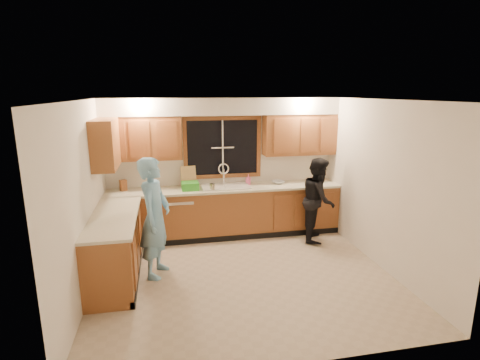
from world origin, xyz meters
name	(u,v)px	position (x,y,z in m)	size (l,w,h in m)	color
floor	(244,275)	(0.00, 0.00, 0.00)	(4.20, 4.20, 0.00)	#BEAA92
ceiling	(244,100)	(0.00, 0.00, 2.50)	(4.20, 4.20, 0.00)	white
wall_back	(223,166)	(0.00, 1.90, 1.25)	(4.20, 4.20, 0.00)	white
wall_left	(83,201)	(-2.10, 0.00, 1.25)	(3.80, 3.80, 0.00)	white
wall_right	(382,185)	(2.10, 0.00, 1.25)	(3.80, 3.80, 0.00)	white
base_cabinets_back	(226,212)	(0.00, 1.60, 0.44)	(4.20, 0.60, 0.88)	#98582C
base_cabinets_left	(115,247)	(-1.80, 0.35, 0.44)	(0.60, 1.90, 0.88)	#98582C
countertop_back	(226,188)	(0.00, 1.58, 0.90)	(4.20, 0.63, 0.04)	beige
countertop_left	(114,217)	(-1.79, 0.35, 0.90)	(0.63, 1.90, 0.04)	beige
upper_cabinets_left	(142,138)	(-1.43, 1.73, 1.83)	(1.35, 0.33, 0.75)	#98582C
upper_cabinets_right	(299,135)	(1.43, 1.73, 1.83)	(1.35, 0.33, 0.75)	#98582C
upper_cabinets_return	(105,144)	(-1.94, 1.12, 1.83)	(0.33, 0.90, 0.75)	#98582C
soffit	(224,106)	(0.00, 1.72, 2.35)	(4.20, 0.35, 0.30)	silver
window_frame	(223,148)	(0.00, 1.89, 1.60)	(1.44, 0.03, 1.14)	black
sink	(225,190)	(0.00, 1.60, 0.86)	(0.86, 0.52, 0.57)	white
dishwasher	(179,217)	(-0.85, 1.59, 0.41)	(0.60, 0.56, 0.82)	white
stove	(110,264)	(-1.80, -0.22, 0.45)	(0.58, 0.75, 0.90)	white
man	(155,218)	(-1.23, 0.29, 0.87)	(0.63, 0.42, 1.73)	#78B7E3
woman	(318,199)	(1.58, 1.08, 0.75)	(0.73, 0.56, 1.49)	black
knife_block	(123,185)	(-1.78, 1.71, 1.02)	(0.11, 0.09, 0.19)	#965329
cutting_board	(189,176)	(-0.64, 1.82, 1.10)	(0.28, 0.02, 0.37)	tan
dish_crate	(190,186)	(-0.64, 1.55, 0.99)	(0.29, 0.27, 0.14)	green
soap_bottle	(248,179)	(0.45, 1.73, 1.01)	(0.08, 0.09, 0.19)	pink
bowl	(278,182)	(1.01, 1.66, 0.95)	(0.23, 0.23, 0.06)	silver
can_left	(213,187)	(-0.26, 1.38, 0.98)	(0.07, 0.07, 0.13)	#B8AF8D
can_right	(212,187)	(-0.27, 1.43, 0.98)	(0.07, 0.07, 0.12)	#B8AF8D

